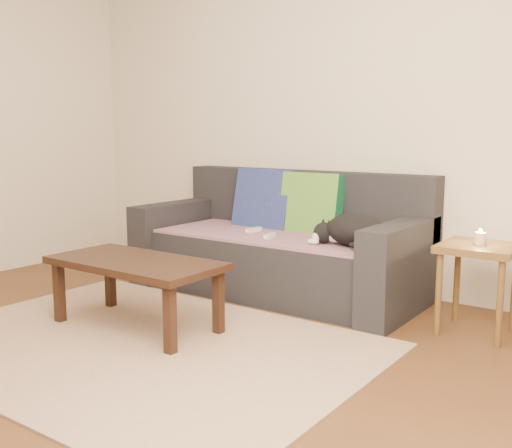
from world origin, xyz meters
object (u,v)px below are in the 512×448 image
(side_table, at_px, (479,260))
(wii_remote_a, at_px, (254,230))
(sofa, at_px, (280,250))
(wii_remote_b, at_px, (270,236))
(cat, at_px, (353,230))
(coffee_table, at_px, (136,268))

(side_table, bearing_deg, wii_remote_a, 179.95)
(sofa, height_order, wii_remote_b, sofa)
(wii_remote_a, height_order, side_table, side_table)
(cat, relative_size, coffee_table, 0.51)
(side_table, bearing_deg, cat, -175.28)
(wii_remote_a, bearing_deg, coffee_table, 179.35)
(side_table, distance_m, coffee_table, 1.99)
(sofa, distance_m, side_table, 1.45)
(cat, bearing_deg, wii_remote_a, -161.87)
(sofa, distance_m, coffee_table, 1.23)
(cat, xyz_separation_m, wii_remote_a, (-0.83, 0.06, -0.09))
(cat, distance_m, side_table, 0.78)
(sofa, xyz_separation_m, wii_remote_b, (0.08, -0.25, 0.15))
(side_table, height_order, coffee_table, side_table)
(wii_remote_a, relative_size, side_table, 0.29)
(sofa, bearing_deg, wii_remote_b, -72.19)
(cat, relative_size, wii_remote_b, 3.61)
(cat, distance_m, wii_remote_b, 0.60)
(wii_remote_a, xyz_separation_m, wii_remote_b, (0.24, -0.14, 0.00))
(sofa, relative_size, wii_remote_a, 14.00)
(wii_remote_a, distance_m, coffee_table, 1.10)
(cat, distance_m, wii_remote_a, 0.84)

